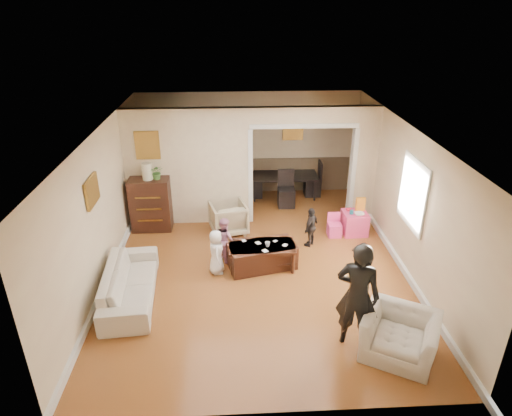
{
  "coord_description": "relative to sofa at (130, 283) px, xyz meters",
  "views": [
    {
      "loc": [
        -0.4,
        -7.34,
        4.63
      ],
      "look_at": [
        0.0,
        0.2,
        1.05
      ],
      "focal_mm": 31.08,
      "sensor_mm": 36.0,
      "label": 1
    }
  ],
  "objects": [
    {
      "name": "partition_right",
      "position": [
        4.67,
        2.85,
        1.01
      ],
      "size": [
        0.55,
        0.18,
        2.6
      ],
      "primitive_type": "cube",
      "color": "beige",
      "rests_on": "ground"
    },
    {
      "name": "partition_header",
      "position": [
        3.29,
        2.85,
        2.13
      ],
      "size": [
        2.22,
        0.18,
        0.35
      ],
      "primitive_type": "cube",
      "color": "beige",
      "rests_on": "partition_right"
    },
    {
      "name": "coffee_table",
      "position": [
        2.29,
        0.86,
        -0.06
      ],
      "size": [
        1.35,
        0.9,
        0.46
      ],
      "primitive_type": "cube",
      "rotation": [
        0.0,
        0.0,
        0.24
      ],
      "color": "#3C1C13",
      "rests_on": "ground"
    },
    {
      "name": "dresser",
      "position": [
        -0.03,
        2.53,
        0.29
      ],
      "size": [
        0.85,
        0.48,
        1.17
      ],
      "primitive_type": "cube",
      "color": "black",
      "rests_on": "ground"
    },
    {
      "name": "armchair_back",
      "position": [
        1.65,
        2.28,
        0.05
      ],
      "size": [
        0.89,
        0.91,
        0.68
      ],
      "primitive_type": "imported",
      "rotation": [
        0.0,
        0.0,
        3.39
      ],
      "color": "tan",
      "rests_on": "ground"
    },
    {
      "name": "toy_block",
      "position": [
        4.25,
        2.21,
        0.22
      ],
      "size": [
        0.1,
        0.09,
        0.05
      ],
      "primitive_type": "cube",
      "rotation": [
        0.0,
        0.0,
        0.39
      ],
      "color": "red",
      "rests_on": "play_table"
    },
    {
      "name": "dining_table",
      "position": [
        3.06,
        4.19,
        0.0
      ],
      "size": [
        1.7,
        0.96,
        0.59
      ],
      "primitive_type": "imported",
      "rotation": [
        0.0,
        0.0,
        -0.01
      ],
      "color": "black",
      "rests_on": "ground"
    },
    {
      "name": "coffee_cup",
      "position": [
        2.39,
        0.81,
        0.22
      ],
      "size": [
        0.12,
        0.12,
        0.09
      ],
      "primitive_type": "imported",
      "rotation": [
        0.0,
        0.0,
        0.24
      ],
      "color": "silver",
      "rests_on": "coffee_table"
    },
    {
      "name": "craft_papers",
      "position": [
        2.34,
        0.87,
        0.17
      ],
      "size": [
        0.87,
        0.51,
        0.0
      ],
      "color": "white",
      "rests_on": "coffee_table"
    },
    {
      "name": "partition_left",
      "position": [
        0.82,
        2.85,
        1.01
      ],
      "size": [
        2.75,
        0.18,
        2.6
      ],
      "primitive_type": "cube",
      "color": "beige",
      "rests_on": "ground"
    },
    {
      "name": "cyan_cup",
      "position": [
        4.27,
        2.04,
        0.23
      ],
      "size": [
        0.08,
        0.08,
        0.08
      ],
      "primitive_type": "cylinder",
      "color": "teal",
      "rests_on": "play_table"
    },
    {
      "name": "table_lamp",
      "position": [
        -0.03,
        2.53,
        1.06
      ],
      "size": [
        0.22,
        0.22,
        0.36
      ],
      "primitive_type": "cylinder",
      "color": "beige",
      "rests_on": "dresser"
    },
    {
      "name": "child_kneel_b",
      "position": [
        1.59,
        1.16,
        0.15
      ],
      "size": [
        0.52,
        0.55,
        0.89
      ],
      "primitive_type": "imported",
      "rotation": [
        0.0,
        0.0,
        2.16
      ],
      "color": "pink",
      "rests_on": "ground"
    },
    {
      "name": "play_bowl",
      "position": [
        4.42,
        1.97,
        0.22
      ],
      "size": [
        0.21,
        0.21,
        0.05
      ],
      "primitive_type": "imported",
      "rotation": [
        0.0,
        0.0,
        0.04
      ],
      "color": "white",
      "rests_on": "play_table"
    },
    {
      "name": "child_kneel_a",
      "position": [
        1.44,
        0.71,
        0.14
      ],
      "size": [
        0.3,
        0.44,
        0.87
      ],
      "primitive_type": "imported",
      "rotation": [
        0.0,
        0.0,
        1.64
      ],
      "color": "white",
      "rests_on": "ground"
    },
    {
      "name": "framed_art_sofa_wall",
      "position": [
        -0.52,
        0.45,
        1.51
      ],
      "size": [
        0.03,
        0.55,
        0.4
      ],
      "primitive_type": "cube",
      "color": "brown"
    },
    {
      "name": "framed_art_partition",
      "position": [
        -0.01,
        2.75,
        1.56
      ],
      "size": [
        0.45,
        0.03,
        0.55
      ],
      "primitive_type": "cube",
      "color": "brown",
      "rests_on": "partition_left"
    },
    {
      "name": "armchair_front",
      "position": [
        4.08,
        -1.53,
        0.03
      ],
      "size": [
        1.3,
        1.25,
        0.65
      ],
      "primitive_type": "imported",
      "rotation": [
        0.0,
        0.0,
        -0.51
      ],
      "color": "beige",
      "rests_on": "ground"
    },
    {
      "name": "potted_plant",
      "position": [
        0.17,
        2.53,
        1.03
      ],
      "size": [
        0.28,
        0.24,
        0.31
      ],
      "primitive_type": "imported",
      "color": "#487835",
      "rests_on": "dresser"
    },
    {
      "name": "play_table",
      "position": [
        4.37,
        2.09,
        -0.05
      ],
      "size": [
        0.53,
        0.53,
        0.49
      ],
      "primitive_type": "cube",
      "rotation": [
        0.0,
        0.0,
        0.04
      ],
      "color": "#E13B76",
      "rests_on": "ground"
    },
    {
      "name": "cereal_box",
      "position": [
        4.49,
        2.19,
        0.34
      ],
      "size": [
        0.2,
        0.08,
        0.3
      ],
      "primitive_type": "cube",
      "rotation": [
        0.0,
        0.0,
        0.04
      ],
      "color": "yellow",
      "rests_on": "play_table"
    },
    {
      "name": "sofa",
      "position": [
        0.0,
        0.0,
        0.0
      ],
      "size": [
        0.94,
        2.07,
        0.59
      ],
      "primitive_type": "imported",
      "rotation": [
        0.0,
        0.0,
        1.65
      ],
      "color": "beige",
      "rests_on": "ground"
    },
    {
      "name": "adult_person",
      "position": [
        3.49,
        -1.28,
        0.55
      ],
      "size": [
        0.73,
        0.63,
        1.7
      ],
      "primitive_type": "imported",
      "rotation": [
        0.0,
        0.0,
        2.7
      ],
      "color": "black",
      "rests_on": "ground"
    },
    {
      "name": "window_pane",
      "position": [
        4.92,
        0.65,
        1.26
      ],
      "size": [
        0.03,
        0.95,
        1.1
      ],
      "primitive_type": "cube",
      "color": "white",
      "rests_on": "ground"
    },
    {
      "name": "framed_art_alcove",
      "position": [
        3.29,
        4.49,
        1.41
      ],
      "size": [
        0.45,
        0.03,
        0.55
      ],
      "primitive_type": "cube",
      "color": "brown"
    },
    {
      "name": "floor",
      "position": [
        2.19,
        1.05,
        -0.29
      ],
      "size": [
        7.0,
        7.0,
        0.0
      ],
      "primitive_type": "plane",
      "color": "#A6602B",
      "rests_on": "ground"
    },
    {
      "name": "child_toddler",
      "position": [
        3.34,
        1.61,
        0.13
      ],
      "size": [
        0.46,
        0.52,
        0.85
      ],
      "primitive_type": "imported",
      "rotation": [
        0.0,
        0.0,
        -2.2
      ],
      "color": "black",
      "rests_on": "ground"
    }
  ]
}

